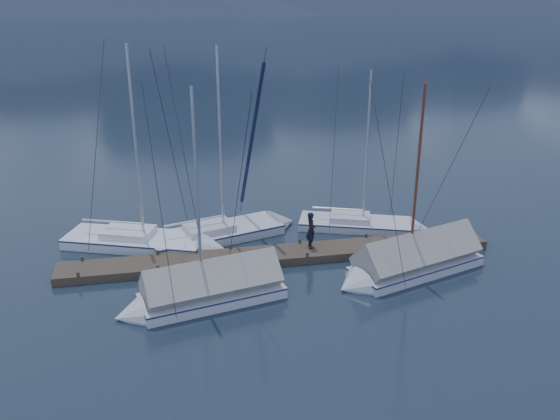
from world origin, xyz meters
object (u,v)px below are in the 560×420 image
object	(u,v)px
sailboat_open_left	(155,244)
sailboat_open_mid	(234,232)
person	(311,230)
sailboat_covered_near	(407,264)
sailboat_covered_far	(199,293)
sailboat_open_right	(372,226)

from	to	relation	value
sailboat_open_left	sailboat_open_mid	xyz separation A→B (m)	(3.52, 0.67, -0.00)
sailboat_open_left	person	bearing A→B (deg)	-17.31
person	sailboat_open_left	bearing A→B (deg)	70.93
sailboat_open_mid	sailboat_covered_near	world-z (taller)	sailboat_open_mid
sailboat_open_left	sailboat_open_mid	size ratio (longest dim) A/B	1.02
sailboat_covered_near	sailboat_covered_far	xyz separation A→B (m)	(-8.23, -0.78, 0.00)
sailboat_open_right	person	size ratio (longest dim) A/B	5.11
sailboat_covered_near	person	size ratio (longest dim) A/B	5.29
sailboat_open_mid	sailboat_covered_far	world-z (taller)	sailboat_open_mid
sailboat_open_mid	sailboat_covered_far	distance (m)	6.23
sailboat_open_left	sailboat_covered_far	xyz separation A→B (m)	(1.56, -5.24, 0.25)
sailboat_open_left	sailboat_open_right	world-z (taller)	sailboat_open_left
sailboat_open_left	person	xyz separation A→B (m)	(6.47, -2.02, 0.96)
sailboat_open_right	person	distance (m)	4.22
sailboat_open_mid	sailboat_open_left	bearing A→B (deg)	-169.26
person	sailboat_covered_far	bearing A→B (deg)	121.49
sailboat_open_left	sailboat_open_mid	distance (m)	3.58
sailboat_open_right	person	bearing A→B (deg)	-148.45
sailboat_open_left	person	world-z (taller)	sailboat_open_left
sailboat_open_mid	sailboat_covered_far	size ratio (longest dim) A/B	1.08
sailboat_covered_near	sailboat_covered_far	world-z (taller)	sailboat_covered_far
sailboat_open_mid	sailboat_open_right	xyz separation A→B (m)	(6.45, -0.54, -0.02)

